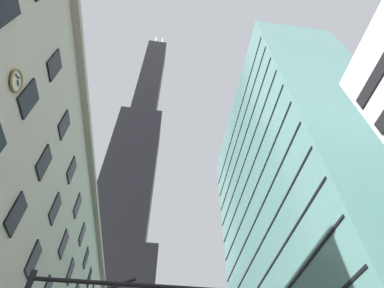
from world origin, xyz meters
The scene contains 2 objects.
dark_skyscraper centered at (-15.23, 83.24, 70.04)m, with size 27.11×27.11×230.87m.
glass_office_midrise centered at (18.14, 28.12, 29.39)m, with size 14.38×37.28×58.77m.
Camera 1 is at (-3.10, -7.26, 1.92)m, focal length 28.43 mm.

